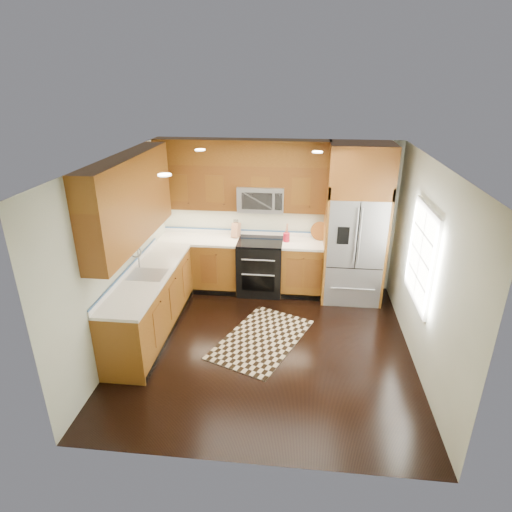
# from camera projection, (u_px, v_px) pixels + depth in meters

# --- Properties ---
(ground) EXTENTS (4.00, 4.00, 0.00)m
(ground) POSITION_uv_depth(u_px,v_px,m) (266.00, 346.00, 6.05)
(ground) COLOR black
(ground) RESTS_ON ground
(wall_back) EXTENTS (4.00, 0.02, 2.60)m
(wall_back) POSITION_uv_depth(u_px,v_px,m) (277.00, 216.00, 7.37)
(wall_back) COLOR beige
(wall_back) RESTS_ON ground
(wall_left) EXTENTS (0.02, 4.00, 2.60)m
(wall_left) POSITION_uv_depth(u_px,v_px,m) (118.00, 256.00, 5.74)
(wall_left) COLOR beige
(wall_left) RESTS_ON ground
(wall_right) EXTENTS (0.02, 4.00, 2.60)m
(wall_right) POSITION_uv_depth(u_px,v_px,m) (426.00, 269.00, 5.34)
(wall_right) COLOR beige
(wall_right) RESTS_ON ground
(window) EXTENTS (0.04, 1.10, 1.30)m
(window) POSITION_uv_depth(u_px,v_px,m) (421.00, 256.00, 5.48)
(window) COLOR white
(window) RESTS_ON ground
(base_cabinets) EXTENTS (2.85, 3.00, 0.90)m
(base_cabinets) POSITION_uv_depth(u_px,v_px,m) (194.00, 285.00, 6.82)
(base_cabinets) COLOR #92561C
(base_cabinets) RESTS_ON ground
(countertop) EXTENTS (2.86, 3.01, 0.04)m
(countertop) POSITION_uv_depth(u_px,v_px,m) (203.00, 255.00, 6.73)
(countertop) COLOR white
(countertop) RESTS_ON base_cabinets
(upper_cabinets) EXTENTS (2.85, 3.00, 1.15)m
(upper_cabinets) POSITION_uv_depth(u_px,v_px,m) (197.00, 185.00, 6.37)
(upper_cabinets) COLOR brown
(upper_cabinets) RESTS_ON ground
(range) EXTENTS (0.76, 0.67, 0.95)m
(range) POSITION_uv_depth(u_px,v_px,m) (260.00, 267.00, 7.42)
(range) COLOR black
(range) RESTS_ON ground
(microwave) EXTENTS (0.76, 0.40, 0.42)m
(microwave) POSITION_uv_depth(u_px,v_px,m) (261.00, 198.00, 7.07)
(microwave) COLOR #B2B2B7
(microwave) RESTS_ON ground
(refrigerator) EXTENTS (0.98, 0.75, 2.60)m
(refrigerator) POSITION_uv_depth(u_px,v_px,m) (355.00, 225.00, 6.90)
(refrigerator) COLOR #B2B2B7
(refrigerator) RESTS_ON ground
(sink_faucet) EXTENTS (0.54, 0.44, 0.37)m
(sink_faucet) POSITION_uv_depth(u_px,v_px,m) (146.00, 270.00, 6.04)
(sink_faucet) COLOR #B2B2B7
(sink_faucet) RESTS_ON countertop
(rug) EXTENTS (1.52, 1.86, 0.01)m
(rug) POSITION_uv_depth(u_px,v_px,m) (262.00, 339.00, 6.21)
(rug) COLOR black
(rug) RESTS_ON ground
(knife_block) EXTENTS (0.15, 0.18, 0.32)m
(knife_block) POSITION_uv_depth(u_px,v_px,m) (236.00, 230.00, 7.39)
(knife_block) COLOR #AE7755
(knife_block) RESTS_ON countertop
(utensil_crock) EXTENTS (0.13, 0.13, 0.31)m
(utensil_crock) POSITION_uv_depth(u_px,v_px,m) (287.00, 235.00, 7.19)
(utensil_crock) COLOR #B3162D
(utensil_crock) RESTS_ON countertop
(cutting_board) EXTENTS (0.40, 0.40, 0.02)m
(cutting_board) POSITION_uv_depth(u_px,v_px,m) (319.00, 239.00, 7.30)
(cutting_board) COLOR brown
(cutting_board) RESTS_ON countertop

